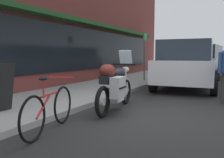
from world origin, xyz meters
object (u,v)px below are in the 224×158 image
parked_car_down_block (203,61)px  parked_bicycle (50,109)px  parked_minivan (188,64)px  touring_motorcycle (115,85)px  parking_sign_pole (145,52)px

parked_car_down_block → parked_bicycle: bearing=174.3°
parked_minivan → touring_motorcycle: bearing=170.0°
touring_motorcycle → parked_minivan: (4.61, -0.81, 0.34)m
touring_motorcycle → parked_bicycle: touring_motorcycle is taller
parked_bicycle → parked_minivan: 6.53m
touring_motorcycle → parked_minivan: size_ratio=0.46×
touring_motorcycle → parked_car_down_block: size_ratio=0.46×
parked_bicycle → parked_car_down_block: (11.44, -1.14, 0.58)m
touring_motorcycle → parked_bicycle: (-1.80, 0.32, -0.23)m
touring_motorcycle → parked_car_down_block: (9.64, -0.82, 0.35)m
parked_bicycle → parked_minivan: parked_minivan is taller
parked_minivan → parked_car_down_block: size_ratio=1.00×
parked_minivan → parking_sign_pole: size_ratio=2.07×
parked_minivan → parked_car_down_block: bearing=-0.1°
touring_motorcycle → parked_minivan: bearing=-10.0°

